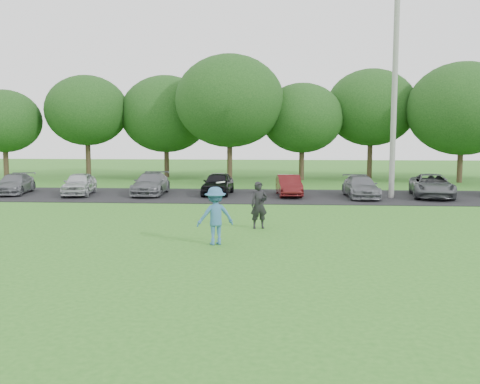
{
  "coord_description": "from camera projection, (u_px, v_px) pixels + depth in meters",
  "views": [
    {
      "loc": [
        1.32,
        -15.11,
        3.42
      ],
      "look_at": [
        0.0,
        3.5,
        1.3
      ],
      "focal_mm": 40.0,
      "sensor_mm": 36.0,
      "label": 1
    }
  ],
  "objects": [
    {
      "name": "ground",
      "position": [
        231.0,
        250.0,
        15.46
      ],
      "size": [
        100.0,
        100.0,
        0.0
      ],
      "primitive_type": "plane",
      "color": "#2E7020",
      "rests_on": "ground"
    },
    {
      "name": "parking_lot",
      "position": [
        253.0,
        196.0,
        28.34
      ],
      "size": [
        32.0,
        6.5,
        0.03
      ],
      "primitive_type": "cube",
      "color": "black",
      "rests_on": "ground"
    },
    {
      "name": "utility_pole",
      "position": [
        394.0,
        92.0,
        26.91
      ],
      "size": [
        0.28,
        0.28,
        10.77
      ],
      "primitive_type": "cylinder",
      "color": "gray",
      "rests_on": "ground"
    },
    {
      "name": "frisbee_player",
      "position": [
        215.0,
        216.0,
        16.16
      ],
      "size": [
        1.3,
        1.02,
        1.93
      ],
      "color": "teal",
      "rests_on": "ground"
    },
    {
      "name": "camera_bystander",
      "position": [
        259.0,
        205.0,
        18.85
      ],
      "size": [
        0.69,
        0.55,
        1.66
      ],
      "color": "black",
      "rests_on": "ground"
    },
    {
      "name": "parked_cars",
      "position": [
        255.0,
        185.0,
        28.31
      ],
      "size": [
        27.92,
        4.58,
        1.21
      ],
      "color": "slate",
      "rests_on": "parking_lot"
    },
    {
      "name": "tree_row",
      "position": [
        281.0,
        110.0,
        37.35
      ],
      "size": [
        42.39,
        9.85,
        8.64
      ],
      "color": "#38281C",
      "rests_on": "ground"
    }
  ]
}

